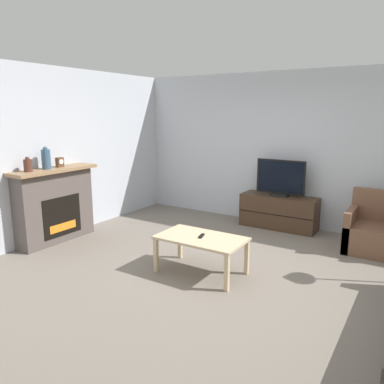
{
  "coord_description": "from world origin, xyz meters",
  "views": [
    {
      "loc": [
        2.06,
        -4.06,
        2.0
      ],
      "look_at": [
        -0.81,
        0.48,
        0.85
      ],
      "focal_mm": 35.0,
      "sensor_mm": 36.0,
      "label": 1
    }
  ],
  "objects_px": {
    "mantel_clock": "(60,162)",
    "tv_stand": "(279,212)",
    "tv": "(280,179)",
    "coffee_table": "(201,241)",
    "mantel_vase_centre_left": "(46,159)",
    "remote": "(202,236)",
    "fireplace": "(55,204)",
    "mantel_vase_left": "(28,165)",
    "armchair": "(373,232)"
  },
  "relations": [
    {
      "from": "tv_stand",
      "to": "tv",
      "type": "relative_size",
      "value": 1.54
    },
    {
      "from": "remote",
      "to": "fireplace",
      "type": "bearing_deg",
      "value": 170.16
    },
    {
      "from": "tv",
      "to": "remote",
      "type": "relative_size",
      "value": 5.49
    },
    {
      "from": "fireplace",
      "to": "armchair",
      "type": "bearing_deg",
      "value": 27.1
    },
    {
      "from": "mantel_clock",
      "to": "remote",
      "type": "relative_size",
      "value": 0.97
    },
    {
      "from": "mantel_vase_left",
      "to": "mantel_clock",
      "type": "height_order",
      "value": "mantel_vase_left"
    },
    {
      "from": "tv_stand",
      "to": "mantel_vase_left",
      "type": "bearing_deg",
      "value": -132.68
    },
    {
      "from": "mantel_vase_left",
      "to": "mantel_vase_centre_left",
      "type": "distance_m",
      "value": 0.31
    },
    {
      "from": "fireplace",
      "to": "remote",
      "type": "relative_size",
      "value": 8.85
    },
    {
      "from": "armchair",
      "to": "remote",
      "type": "xyz_separation_m",
      "value": [
        -1.72,
        -2.0,
        0.2
      ]
    },
    {
      "from": "mantel_clock",
      "to": "tv_stand",
      "type": "height_order",
      "value": "mantel_clock"
    },
    {
      "from": "tv",
      "to": "coffee_table",
      "type": "distance_m",
      "value": 2.41
    },
    {
      "from": "coffee_table",
      "to": "mantel_clock",
      "type": "bearing_deg",
      "value": -179.15
    },
    {
      "from": "mantel_clock",
      "to": "remote",
      "type": "xyz_separation_m",
      "value": [
        2.54,
        0.05,
        -0.75
      ]
    },
    {
      "from": "mantel_vase_centre_left",
      "to": "tv_stand",
      "type": "relative_size",
      "value": 0.26
    },
    {
      "from": "fireplace",
      "to": "tv",
      "type": "relative_size",
      "value": 1.61
    },
    {
      "from": "fireplace",
      "to": "remote",
      "type": "bearing_deg",
      "value": 4.28
    },
    {
      "from": "coffee_table",
      "to": "remote",
      "type": "relative_size",
      "value": 7.01
    },
    {
      "from": "armchair",
      "to": "coffee_table",
      "type": "xyz_separation_m",
      "value": [
        -1.72,
        -2.01,
        0.13
      ]
    },
    {
      "from": "fireplace",
      "to": "mantel_clock",
      "type": "height_order",
      "value": "mantel_clock"
    },
    {
      "from": "mantel_clock",
      "to": "tv_stand",
      "type": "relative_size",
      "value": 0.11
    },
    {
      "from": "fireplace",
      "to": "mantel_vase_left",
      "type": "relative_size",
      "value": 6.3
    },
    {
      "from": "tv",
      "to": "coffee_table",
      "type": "xyz_separation_m",
      "value": [
        -0.18,
        -2.36,
        -0.45
      ]
    },
    {
      "from": "coffee_table",
      "to": "tv_stand",
      "type": "bearing_deg",
      "value": 85.74
    },
    {
      "from": "armchair",
      "to": "tv_stand",
      "type": "bearing_deg",
      "value": 167.43
    },
    {
      "from": "mantel_vase_centre_left",
      "to": "mantel_clock",
      "type": "relative_size",
      "value": 2.25
    },
    {
      "from": "mantel_vase_centre_left",
      "to": "armchair",
      "type": "distance_m",
      "value": 4.95
    },
    {
      "from": "remote",
      "to": "coffee_table",
      "type": "bearing_deg",
      "value": -88.91
    },
    {
      "from": "mantel_vase_left",
      "to": "remote",
      "type": "bearing_deg",
      "value": 13.38
    },
    {
      "from": "fireplace",
      "to": "mantel_clock",
      "type": "xyz_separation_m",
      "value": [
        0.02,
        0.14,
        0.65
      ]
    },
    {
      "from": "tv",
      "to": "coffee_table",
      "type": "bearing_deg",
      "value": -94.26
    },
    {
      "from": "coffee_table",
      "to": "remote",
      "type": "xyz_separation_m",
      "value": [
        -0.0,
        0.02,
        0.07
      ]
    },
    {
      "from": "mantel_clock",
      "to": "fireplace",
      "type": "bearing_deg",
      "value": -97.3
    },
    {
      "from": "mantel_vase_centre_left",
      "to": "remote",
      "type": "bearing_deg",
      "value": 6.62
    },
    {
      "from": "fireplace",
      "to": "mantel_vase_centre_left",
      "type": "relative_size",
      "value": 4.07
    },
    {
      "from": "mantel_vase_centre_left",
      "to": "tv_stand",
      "type": "height_order",
      "value": "mantel_vase_centre_left"
    },
    {
      "from": "fireplace",
      "to": "mantel_clock",
      "type": "relative_size",
      "value": 9.16
    },
    {
      "from": "mantel_vase_centre_left",
      "to": "tv_stand",
      "type": "xyz_separation_m",
      "value": [
        2.72,
        2.64,
        -1.03
      ]
    },
    {
      "from": "fireplace",
      "to": "mantel_vase_centre_left",
      "type": "xyz_separation_m",
      "value": [
        0.02,
        -0.1,
        0.73
      ]
    },
    {
      "from": "mantel_vase_centre_left",
      "to": "coffee_table",
      "type": "bearing_deg",
      "value": 6.24
    },
    {
      "from": "armchair",
      "to": "remote",
      "type": "bearing_deg",
      "value": -130.81
    },
    {
      "from": "mantel_clock",
      "to": "tv",
      "type": "xyz_separation_m",
      "value": [
        2.72,
        2.39,
        -0.37
      ]
    },
    {
      "from": "armchair",
      "to": "coffee_table",
      "type": "relative_size",
      "value": 0.8
    },
    {
      "from": "coffee_table",
      "to": "tv",
      "type": "bearing_deg",
      "value": 85.74
    },
    {
      "from": "tv_stand",
      "to": "remote",
      "type": "relative_size",
      "value": 8.47
    },
    {
      "from": "mantel_vase_left",
      "to": "armchair",
      "type": "relative_size",
      "value": 0.25
    },
    {
      "from": "tv",
      "to": "armchair",
      "type": "xyz_separation_m",
      "value": [
        1.54,
        -0.34,
        -0.59
      ]
    },
    {
      "from": "armchair",
      "to": "coffee_table",
      "type": "bearing_deg",
      "value": -130.5
    },
    {
      "from": "tv",
      "to": "remote",
      "type": "xyz_separation_m",
      "value": [
        -0.18,
        -2.34,
        -0.39
      ]
    },
    {
      "from": "fireplace",
      "to": "armchair",
      "type": "relative_size",
      "value": 1.58
    }
  ]
}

